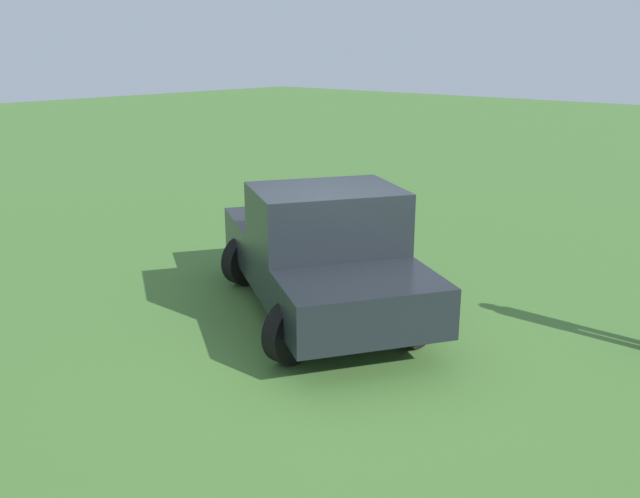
{
  "coord_description": "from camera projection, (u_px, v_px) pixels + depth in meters",
  "views": [
    {
      "loc": [
        6.16,
        5.15,
        3.54
      ],
      "look_at": [
        -0.54,
        -0.72,
        0.9
      ],
      "focal_mm": 38.44,
      "sensor_mm": 36.0,
      "label": 1
    }
  ],
  "objects": [
    {
      "name": "ground_plane",
      "position": [
        335.0,
        336.0,
        8.7
      ],
      "size": [
        80.0,
        80.0,
        0.0
      ],
      "primitive_type": "plane",
      "color": "#477533"
    },
    {
      "name": "pickup_truck",
      "position": [
        322.0,
        250.0,
        9.17
      ],
      "size": [
        3.95,
        4.79,
        1.8
      ],
      "rotation": [
        0.0,
        0.0,
        4.16
      ],
      "color": "black",
      "rests_on": "ground_plane"
    }
  ]
}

